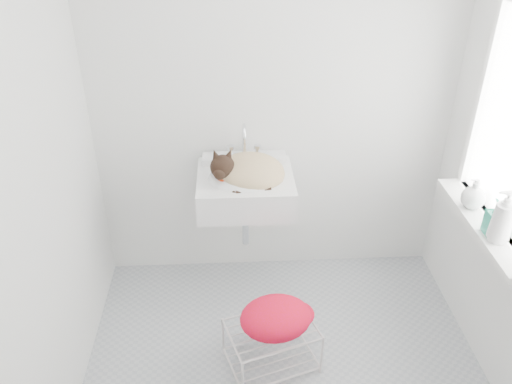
{
  "coord_description": "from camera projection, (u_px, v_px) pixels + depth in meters",
  "views": [
    {
      "loc": [
        -0.26,
        -1.92,
        2.33
      ],
      "look_at": [
        -0.13,
        0.5,
        0.88
      ],
      "focal_mm": 36.46,
      "sensor_mm": 36.0,
      "label": 1
    }
  ],
  "objects": [
    {
      "name": "floor",
      "position": [
        285.0,
        375.0,
        2.85
      ],
      "size": [
        2.2,
        2.0,
        0.02
      ],
      "primitive_type": "cube",
      "color": "#A9ADB1",
      "rests_on": "ground"
    },
    {
      "name": "back_wall",
      "position": [
        274.0,
        94.0,
        3.07
      ],
      "size": [
        2.2,
        0.02,
        2.5
      ],
      "primitive_type": "cube",
      "color": "white",
      "rests_on": "ground"
    },
    {
      "name": "left_wall",
      "position": [
        31.0,
        184.0,
        2.16
      ],
      "size": [
        0.02,
        2.0,
        2.5
      ],
      "primitive_type": "cube",
      "color": "white",
      "rests_on": "ground"
    },
    {
      "name": "windowsill",
      "position": [
        483.0,
        224.0,
        2.65
      ],
      "size": [
        0.16,
        0.88,
        0.04
      ],
      "primitive_type": "cube",
      "color": "white",
      "rests_on": "right_wall"
    },
    {
      "name": "sink",
      "position": [
        245.0,
        176.0,
        3.04
      ],
      "size": [
        0.56,
        0.49,
        0.23
      ],
      "primitive_type": "cube",
      "color": "white",
      "rests_on": "back_wall"
    },
    {
      "name": "faucet",
      "position": [
        244.0,
        141.0,
        3.12
      ],
      "size": [
        0.21,
        0.14,
        0.21
      ],
      "primitive_type": null,
      "color": "silver",
      "rests_on": "sink"
    },
    {
      "name": "cat",
      "position": [
        248.0,
        171.0,
        3.01
      ],
      "size": [
        0.44,
        0.37,
        0.26
      ],
      "rotation": [
        0.0,
        0.0,
        -0.12
      ],
      "color": "#D0B783",
      "rests_on": "sink"
    },
    {
      "name": "wire_rack",
      "position": [
        271.0,
        344.0,
        2.85
      ],
      "size": [
        0.53,
        0.44,
        0.27
      ],
      "primitive_type": "cube",
      "rotation": [
        0.0,
        0.0,
        0.32
      ],
      "color": "silver",
      "rests_on": "floor"
    },
    {
      "name": "towel",
      "position": [
        276.0,
        325.0,
        2.76
      ],
      "size": [
        0.44,
        0.35,
        0.16
      ],
      "primitive_type": "ellipsoid",
      "rotation": [
        0.0,
        0.0,
        0.21
      ],
      "color": "red",
      "rests_on": "wire_rack"
    },
    {
      "name": "bottle_a",
      "position": [
        496.0,
        240.0,
        2.49
      ],
      "size": [
        0.1,
        0.1,
        0.23
      ],
      "primitive_type": "imported",
      "rotation": [
        0.0,
        0.0,
        4.81
      ],
      "color": "white",
      "rests_on": "windowsill"
    },
    {
      "name": "bottle_b",
      "position": [
        491.0,
        233.0,
        2.54
      ],
      "size": [
        0.08,
        0.08,
        0.18
      ],
      "primitive_type": "imported",
      "rotation": [
        0.0,
        0.0,
        3.13
      ],
      "color": "#21997A",
      "rests_on": "windowsill"
    },
    {
      "name": "bottle_c",
      "position": [
        471.0,
        207.0,
        2.75
      ],
      "size": [
        0.15,
        0.15,
        0.16
      ],
      "primitive_type": "imported",
      "rotation": [
        0.0,
        0.0,
        4.47
      ],
      "color": "white",
      "rests_on": "windowsill"
    }
  ]
}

